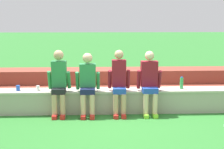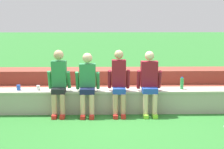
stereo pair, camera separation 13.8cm
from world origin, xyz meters
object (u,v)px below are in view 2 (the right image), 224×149
person_right_of_center (119,81)px  plastic_cup_left_end (38,88)px  water_bottle_near_left (182,83)px  plastic_cup_right_end (19,88)px  person_center (87,82)px  person_left_of_center (59,81)px  person_far_right (149,81)px

person_right_of_center → plastic_cup_left_end: size_ratio=13.52×
water_bottle_near_left → plastic_cup_left_end: water_bottle_near_left is taller
person_right_of_center → plastic_cup_right_end: (-2.25, 0.20, -0.18)m
person_center → plastic_cup_left_end: bearing=168.7°
person_left_of_center → person_right_of_center: 1.31m
person_right_of_center → plastic_cup_right_end: person_right_of_center is taller
water_bottle_near_left → plastic_cup_right_end: (-3.70, -0.03, -0.07)m
plastic_cup_right_end → water_bottle_near_left: bearing=0.5°
person_left_of_center → person_far_right: person_left_of_center is taller
person_right_of_center → plastic_cup_left_end: person_right_of_center is taller
person_right_of_center → plastic_cup_right_end: 2.27m
person_left_of_center → person_far_right: 1.98m
water_bottle_near_left → plastic_cup_left_end: (-3.26, -0.03, -0.08)m
plastic_cup_left_end → person_left_of_center: bearing=-22.4°
plastic_cup_right_end → plastic_cup_left_end: plastic_cup_right_end is taller
plastic_cup_right_end → plastic_cup_left_end: (0.44, 0.01, -0.01)m
person_far_right → plastic_cup_left_end: bearing=175.3°
person_right_of_center → person_far_right: person_right_of_center is taller
person_left_of_center → plastic_cup_left_end: bearing=157.6°
person_far_right → person_right_of_center: bearing=-179.9°
person_left_of_center → water_bottle_near_left: (2.76, 0.23, -0.12)m
person_left_of_center → plastic_cup_left_end: person_left_of_center is taller
person_left_of_center → person_far_right: (1.98, 0.00, -0.02)m
person_center → plastic_cup_left_end: (-1.12, 0.22, -0.17)m
person_far_right → water_bottle_near_left: (0.78, 0.23, -0.10)m
person_center → person_right_of_center: size_ratio=0.96×
person_center → water_bottle_near_left: person_center is taller
person_center → plastic_cup_right_end: 1.59m
person_center → plastic_cup_right_end: person_center is taller
person_left_of_center → plastic_cup_right_end: (-0.94, 0.20, -0.19)m
water_bottle_near_left → person_left_of_center: bearing=-175.2°
person_far_right → water_bottle_near_left: 0.82m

